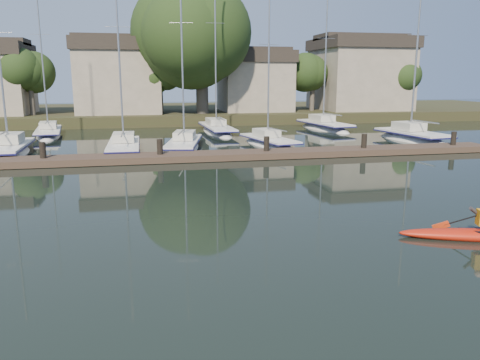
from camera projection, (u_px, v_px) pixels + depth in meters
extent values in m
plane|color=black|center=(292.00, 244.00, 12.78)|extent=(160.00, 160.00, 0.00)
cube|color=#493829|center=(215.00, 156.00, 26.13)|extent=(34.00, 2.00, 0.35)
cylinder|color=black|center=(44.00, 159.00, 24.32)|extent=(0.32, 0.32, 1.80)
cylinder|color=black|center=(160.00, 156.00, 25.51)|extent=(0.32, 0.32, 1.80)
cylinder|color=black|center=(266.00, 152.00, 26.70)|extent=(0.32, 0.32, 1.80)
cylinder|color=black|center=(364.00, 149.00, 27.89)|extent=(0.32, 0.32, 1.80)
cylinder|color=black|center=(453.00, 146.00, 29.08)|extent=(0.32, 0.32, 1.80)
ellipsoid|color=white|center=(9.00, 161.00, 27.70)|extent=(2.50, 7.77, 1.95)
cube|color=white|center=(8.00, 145.00, 27.51)|extent=(2.34, 6.39, 0.14)
cube|color=#17164F|center=(8.00, 147.00, 27.52)|extent=(2.43, 6.55, 0.08)
cube|color=beige|center=(9.00, 138.00, 27.86)|extent=(1.53, 2.22, 0.56)
cylinder|color=#9EA0A5|center=(1.00, 134.00, 26.24)|extent=(0.22, 2.92, 0.08)
ellipsoid|color=white|center=(124.00, 157.00, 28.94)|extent=(1.94, 7.82, 1.75)
cube|color=white|center=(124.00, 143.00, 28.76)|extent=(1.84, 6.41, 0.13)
cube|color=#17164F|center=(124.00, 145.00, 28.78)|extent=(1.92, 6.57, 0.07)
cube|color=beige|center=(124.00, 137.00, 29.14)|extent=(1.29, 2.19, 0.51)
cylinder|color=#9EA0A5|center=(119.00, 50.00, 27.80)|extent=(0.11, 0.11, 11.03)
cylinder|color=#9EA0A5|center=(122.00, 134.00, 27.48)|extent=(0.08, 2.97, 0.07)
cylinder|color=#9EA0A5|center=(118.00, 27.00, 27.51)|extent=(1.47, 0.03, 0.03)
ellipsoid|color=white|center=(184.00, 154.00, 30.10)|extent=(3.45, 8.28, 1.70)
cube|color=white|center=(184.00, 141.00, 29.93)|extent=(3.07, 6.84, 0.13)
cube|color=#17164F|center=(184.00, 142.00, 29.95)|extent=(3.17, 7.01, 0.07)
cube|color=beige|center=(185.00, 135.00, 30.33)|extent=(1.68, 2.46, 0.49)
cylinder|color=#9EA0A5|center=(182.00, 46.00, 28.91)|extent=(0.11, 0.11, 11.65)
cylinder|color=#9EA0A5|center=(181.00, 132.00, 28.60)|extent=(0.68, 3.02, 0.07)
cylinder|color=#9EA0A5|center=(181.00, 23.00, 28.62)|extent=(1.41, 0.31, 0.03)
ellipsoid|color=white|center=(269.00, 150.00, 31.55)|extent=(3.23, 7.31, 1.68)
cube|color=white|center=(269.00, 138.00, 31.38)|extent=(2.89, 6.04, 0.12)
cube|color=#17164F|center=(269.00, 139.00, 31.39)|extent=(2.99, 6.20, 0.07)
cube|color=beige|center=(266.00, 133.00, 31.69)|extent=(1.61, 2.19, 0.49)
cylinder|color=#9EA0A5|center=(269.00, 63.00, 30.52)|extent=(0.11, 0.11, 9.74)
cylinder|color=#9EA0A5|center=(277.00, 129.00, 30.27)|extent=(0.60, 2.65, 0.07)
cylinder|color=#9EA0A5|center=(269.00, 44.00, 30.27)|extent=(1.39, 0.31, 0.03)
ellipsoid|color=white|center=(411.00, 146.00, 34.06)|extent=(3.21, 7.81, 2.06)
cube|color=white|center=(413.00, 132.00, 33.85)|extent=(2.93, 6.44, 0.15)
cube|color=#17164F|center=(412.00, 134.00, 33.87)|extent=(3.03, 6.60, 0.09)
cube|color=beige|center=(409.00, 126.00, 34.18)|extent=(1.77, 2.30, 0.60)
cylinder|color=#9EA0A5|center=(416.00, 54.00, 32.89)|extent=(0.13, 0.13, 10.84)
cylinder|color=#9EA0A5|center=(424.00, 122.00, 32.61)|extent=(0.45, 2.87, 0.09)
cylinder|color=#9EA0A5|center=(418.00, 35.00, 32.61)|extent=(1.72, 0.25, 0.03)
ellipsoid|color=white|center=(49.00, 140.00, 36.76)|extent=(2.88, 8.14, 1.68)
cube|color=white|center=(48.00, 130.00, 36.59)|extent=(2.60, 6.71, 0.12)
cube|color=#17164F|center=(48.00, 131.00, 36.61)|extent=(2.69, 6.87, 0.07)
cube|color=beige|center=(48.00, 125.00, 36.96)|extent=(1.52, 2.37, 0.49)
cylinder|color=#9EA0A5|center=(42.00, 53.00, 35.57)|extent=(0.11, 0.11, 11.50)
cylinder|color=#9EA0A5|center=(47.00, 122.00, 35.34)|extent=(0.46, 3.01, 0.07)
cylinder|color=#9EA0A5|center=(40.00, 34.00, 35.28)|extent=(1.41, 0.21, 0.03)
ellipsoid|color=white|center=(217.00, 136.00, 39.05)|extent=(2.30, 9.49, 1.79)
cube|color=white|center=(217.00, 126.00, 38.87)|extent=(2.15, 7.79, 0.13)
cube|color=#17164F|center=(217.00, 127.00, 38.89)|extent=(2.23, 7.98, 0.08)
cube|color=beige|center=(216.00, 121.00, 39.34)|extent=(1.41, 2.68, 0.52)
cylinder|color=#9EA0A5|center=(215.00, 44.00, 37.72)|extent=(0.11, 0.11, 13.20)
cylinder|color=#9EA0A5|center=(220.00, 119.00, 37.37)|extent=(0.20, 3.58, 0.08)
cylinder|color=#9EA0A5|center=(215.00, 23.00, 37.38)|extent=(1.51, 0.08, 0.03)
ellipsoid|color=white|center=(324.00, 133.00, 41.55)|extent=(3.23, 8.59, 1.99)
cube|color=white|center=(324.00, 123.00, 41.35)|extent=(2.93, 7.08, 0.15)
cube|color=#17164F|center=(324.00, 124.00, 41.36)|extent=(3.04, 7.25, 0.08)
cube|color=beige|center=(322.00, 118.00, 41.73)|extent=(1.75, 2.51, 0.58)
cylinder|color=#9EA0A5|center=(326.00, 55.00, 40.34)|extent=(0.13, 0.13, 11.52)
cylinder|color=#9EA0A5|center=(332.00, 114.00, 40.01)|extent=(0.48, 3.17, 0.08)
cylinder|color=#9EA0A5|center=(326.00, 38.00, 40.04)|extent=(1.67, 0.24, 0.03)
cube|color=#2E341A|center=(176.00, 112.00, 54.76)|extent=(90.00, 24.00, 1.00)
cube|color=tan|center=(119.00, 83.00, 47.09)|extent=(8.00, 8.00, 6.00)
cube|color=#2F2922|center=(117.00, 45.00, 46.32)|extent=(8.40, 8.40, 1.20)
cube|color=tan|center=(254.00, 87.00, 49.97)|extent=(7.00, 7.00, 5.00)
cube|color=#2F2922|center=(255.00, 57.00, 49.31)|extent=(7.35, 7.35, 1.20)
cube|color=tan|center=(359.00, 80.00, 52.19)|extent=(9.00, 9.00, 6.50)
cube|color=#2F2922|center=(361.00, 44.00, 51.37)|extent=(9.45, 9.45, 1.20)
cylinder|color=#524C42|center=(202.00, 88.00, 45.91)|extent=(1.20, 1.20, 5.00)
sphere|color=#1C3012|center=(201.00, 35.00, 44.84)|extent=(8.50, 8.50, 8.50)
cylinder|color=#524C42|center=(32.00, 99.00, 43.91)|extent=(0.48, 0.48, 3.00)
sphere|color=#1C3012|center=(29.00, 72.00, 43.37)|extent=(3.40, 3.40, 3.40)
cylinder|color=#524C42|center=(161.00, 99.00, 45.83)|extent=(0.38, 0.38, 2.80)
sphere|color=#1C3012|center=(160.00, 76.00, 45.36)|extent=(2.72, 2.72, 2.72)
cylinder|color=#524C42|center=(312.00, 96.00, 49.92)|extent=(0.50, 0.50, 3.20)
sphere|color=#1C3012|center=(313.00, 70.00, 49.35)|extent=(3.57, 3.57, 3.57)
cylinder|color=#524C42|center=(404.00, 98.00, 50.53)|extent=(0.41, 0.41, 2.60)
sphere|color=#1C3012|center=(406.00, 78.00, 50.07)|extent=(2.89, 2.89, 2.89)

